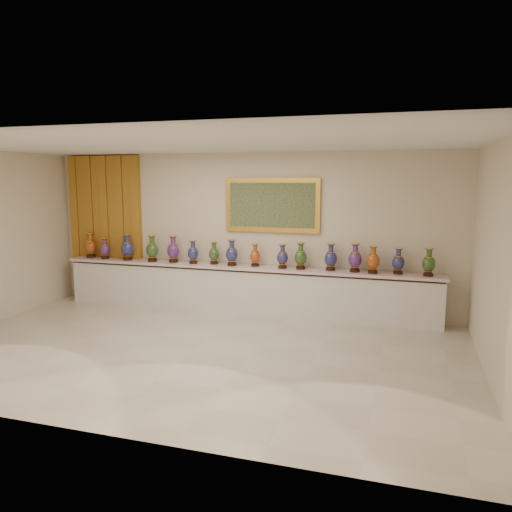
# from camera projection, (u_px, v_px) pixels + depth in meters

# --- Properties ---
(ground) EXTENTS (8.00, 8.00, 0.00)m
(ground) POSITION_uv_depth(u_px,v_px,m) (193.00, 351.00, 7.35)
(ground) COLOR beige
(ground) RESTS_ON ground
(room) EXTENTS (8.00, 8.00, 8.00)m
(room) POSITION_uv_depth(u_px,v_px,m) (130.00, 225.00, 10.13)
(room) COLOR beige
(room) RESTS_ON ground
(counter) EXTENTS (7.28, 0.48, 0.90)m
(counter) POSITION_uv_depth(u_px,v_px,m) (242.00, 290.00, 9.43)
(counter) COLOR white
(counter) RESTS_ON ground
(vase_0) EXTENTS (0.30, 0.30, 0.51)m
(vase_0) POSITION_uv_depth(u_px,v_px,m) (91.00, 246.00, 10.31)
(vase_0) COLOR black
(vase_0) RESTS_ON counter
(vase_1) EXTENTS (0.22, 0.22, 0.43)m
(vase_1) POSITION_uv_depth(u_px,v_px,m) (105.00, 249.00, 10.15)
(vase_1) COLOR black
(vase_1) RESTS_ON counter
(vase_2) EXTENTS (0.29, 0.29, 0.52)m
(vase_2) POSITION_uv_depth(u_px,v_px,m) (127.00, 248.00, 9.98)
(vase_2) COLOR black
(vase_2) RESTS_ON counter
(vase_3) EXTENTS (0.29, 0.29, 0.52)m
(vase_3) POSITION_uv_depth(u_px,v_px,m) (152.00, 250.00, 9.81)
(vase_3) COLOR black
(vase_3) RESTS_ON counter
(vase_4) EXTENTS (0.27, 0.27, 0.52)m
(vase_4) POSITION_uv_depth(u_px,v_px,m) (173.00, 250.00, 9.71)
(vase_4) COLOR black
(vase_4) RESTS_ON counter
(vase_5) EXTENTS (0.24, 0.24, 0.45)m
(vase_5) POSITION_uv_depth(u_px,v_px,m) (193.00, 253.00, 9.57)
(vase_5) COLOR black
(vase_5) RESTS_ON counter
(vase_6) EXTENTS (0.20, 0.20, 0.43)m
(vase_6) POSITION_uv_depth(u_px,v_px,m) (214.00, 254.00, 9.51)
(vase_6) COLOR black
(vase_6) RESTS_ON counter
(vase_7) EXTENTS (0.23, 0.23, 0.49)m
(vase_7) POSITION_uv_depth(u_px,v_px,m) (232.00, 254.00, 9.34)
(vase_7) COLOR black
(vase_7) RESTS_ON counter
(vase_8) EXTENTS (0.23, 0.23, 0.42)m
(vase_8) POSITION_uv_depth(u_px,v_px,m) (255.00, 256.00, 9.27)
(vase_8) COLOR black
(vase_8) RESTS_ON counter
(vase_9) EXTENTS (0.26, 0.26, 0.44)m
(vase_9) POSITION_uv_depth(u_px,v_px,m) (282.00, 258.00, 9.06)
(vase_9) COLOR black
(vase_9) RESTS_ON counter
(vase_10) EXTENTS (0.28, 0.28, 0.48)m
(vase_10) POSITION_uv_depth(u_px,v_px,m) (301.00, 257.00, 8.98)
(vase_10) COLOR black
(vase_10) RESTS_ON counter
(vase_11) EXTENTS (0.26, 0.26, 0.48)m
(vase_11) POSITION_uv_depth(u_px,v_px,m) (331.00, 258.00, 8.85)
(vase_11) COLOR black
(vase_11) RESTS_ON counter
(vase_12) EXTENTS (0.25, 0.25, 0.51)m
(vase_12) POSITION_uv_depth(u_px,v_px,m) (355.00, 259.00, 8.70)
(vase_12) COLOR black
(vase_12) RESTS_ON counter
(vase_13) EXTENTS (0.23, 0.23, 0.48)m
(vase_13) POSITION_uv_depth(u_px,v_px,m) (373.00, 261.00, 8.57)
(vase_13) COLOR black
(vase_13) RESTS_ON counter
(vase_14) EXTENTS (0.23, 0.23, 0.45)m
(vase_14) POSITION_uv_depth(u_px,v_px,m) (398.00, 262.00, 8.52)
(vase_14) COLOR black
(vase_14) RESTS_ON counter
(vase_15) EXTENTS (0.29, 0.29, 0.47)m
(vase_15) POSITION_uv_depth(u_px,v_px,m) (429.00, 264.00, 8.33)
(vase_15) COLOR black
(vase_15) RESTS_ON counter
(label_card) EXTENTS (0.10, 0.06, 0.00)m
(label_card) POSITION_uv_depth(u_px,v_px,m) (179.00, 264.00, 9.58)
(label_card) COLOR white
(label_card) RESTS_ON counter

